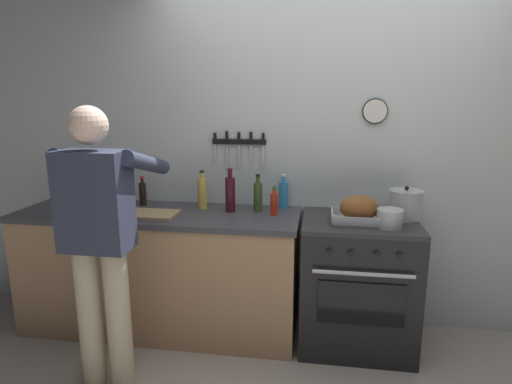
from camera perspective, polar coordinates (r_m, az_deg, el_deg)
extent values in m
cube|color=silver|center=(3.20, 9.69, 5.17)|extent=(6.00, 0.10, 2.60)
cube|color=black|center=(3.18, -2.27, 6.75)|extent=(0.40, 0.02, 0.04)
cube|color=silver|center=(3.22, -5.47, 5.22)|extent=(0.01, 0.00, 0.13)
cube|color=black|center=(3.21, -5.51, 7.14)|extent=(0.02, 0.02, 0.08)
cube|color=silver|center=(3.21, -3.89, 4.64)|extent=(0.01, 0.00, 0.20)
cube|color=black|center=(3.19, -3.92, 7.25)|extent=(0.02, 0.02, 0.10)
cube|color=silver|center=(3.19, -2.29, 4.88)|extent=(0.02, 0.00, 0.17)
cube|color=black|center=(3.17, -2.31, 7.18)|extent=(0.02, 0.02, 0.09)
cube|color=silver|center=(3.17, -0.68, 5.31)|extent=(0.02, 0.00, 0.12)
cube|color=black|center=(3.15, -0.68, 7.20)|extent=(0.02, 0.02, 0.09)
cube|color=silver|center=(3.16, 0.95, 4.88)|extent=(0.02, 0.00, 0.16)
cube|color=black|center=(3.14, 0.96, 7.12)|extent=(0.02, 0.02, 0.09)
cylinder|color=white|center=(3.12, 15.64, 10.38)|extent=(0.16, 0.02, 0.16)
torus|color=black|center=(3.12, 15.64, 10.38)|extent=(0.18, 0.02, 0.18)
cube|color=tan|center=(3.29, -12.60, -10.49)|extent=(2.00, 0.62, 0.86)
cube|color=#3D3D42|center=(3.14, -12.98, -2.91)|extent=(2.03, 0.65, 0.04)
cube|color=black|center=(3.09, 13.34, -11.96)|extent=(0.76, 0.62, 0.87)
cube|color=black|center=(2.80, 13.85, -14.33)|extent=(0.53, 0.01, 0.28)
cube|color=#2D2D2D|center=(2.94, 13.78, -3.93)|extent=(0.76, 0.62, 0.03)
cylinder|color=black|center=(2.65, 9.69, -7.91)|extent=(0.04, 0.02, 0.04)
cylinder|color=black|center=(2.66, 12.58, -7.99)|extent=(0.04, 0.02, 0.04)
cylinder|color=black|center=(2.68, 15.86, -8.05)|extent=(0.04, 0.02, 0.04)
cylinder|color=black|center=(2.70, 18.69, -8.08)|extent=(0.04, 0.02, 0.04)
cylinder|color=silver|center=(2.69, 14.14, -10.61)|extent=(0.61, 0.02, 0.02)
cylinder|color=#C6B793|center=(2.80, -21.30, -15.32)|extent=(0.14, 0.14, 0.86)
cylinder|color=#C6B793|center=(2.72, -17.88, -15.91)|extent=(0.14, 0.14, 0.86)
cube|color=#2D3347|center=(2.52, -20.79, -1.14)|extent=(0.38, 0.22, 0.56)
sphere|color=beige|center=(2.46, -21.54, 8.31)|extent=(0.21, 0.21, 0.21)
cylinder|color=#2D3347|center=(2.79, -22.41, 3.78)|extent=(0.09, 0.55, 0.22)
cylinder|color=#2D3347|center=(2.60, -14.45, 3.76)|extent=(0.09, 0.55, 0.22)
cube|color=#B7B7BC|center=(2.87, 13.53, -3.85)|extent=(0.34, 0.25, 0.01)
cube|color=#B7B7BC|center=(2.75, 13.77, -3.90)|extent=(0.34, 0.01, 0.05)
cube|color=#B7B7BC|center=(2.99, 13.38, -2.56)|extent=(0.34, 0.01, 0.05)
cube|color=#B7B7BC|center=(2.86, 10.16, -3.10)|extent=(0.01, 0.25, 0.05)
cube|color=#B7B7BC|center=(2.89, 16.93, -3.29)|extent=(0.01, 0.25, 0.05)
ellipsoid|color=brown|center=(2.85, 13.62, -2.10)|extent=(0.25, 0.18, 0.17)
cylinder|color=#B7B7BC|center=(3.04, 19.37, -1.68)|extent=(0.22, 0.22, 0.18)
cylinder|color=#B2B2B7|center=(3.02, 19.50, 0.12)|extent=(0.22, 0.22, 0.01)
sphere|color=black|center=(3.01, 19.53, 0.49)|extent=(0.03, 0.03, 0.03)
cylinder|color=#B7B7BC|center=(2.81, 17.45, -3.38)|extent=(0.16, 0.16, 0.12)
cube|color=tan|center=(3.04, -13.90, -2.89)|extent=(0.36, 0.24, 0.02)
cylinder|color=gold|center=(3.15, -7.19, -0.23)|extent=(0.07, 0.07, 0.22)
cylinder|color=gold|center=(3.12, -7.25, 2.18)|extent=(0.03, 0.03, 0.05)
cylinder|color=black|center=(3.11, -7.27, 2.74)|extent=(0.03, 0.03, 0.01)
cylinder|color=#338CCC|center=(3.15, 3.69, -0.40)|extent=(0.07, 0.07, 0.19)
cylinder|color=#338CCC|center=(3.13, 3.72, 1.70)|extent=(0.03, 0.03, 0.04)
cylinder|color=white|center=(3.12, 3.72, 2.21)|extent=(0.03, 0.03, 0.01)
cylinder|color=#385623|center=(3.03, 0.25, -0.70)|extent=(0.06, 0.06, 0.21)
cylinder|color=#385623|center=(3.01, 0.26, 1.68)|extent=(0.03, 0.03, 0.05)
cylinder|color=black|center=(3.00, 0.26, 2.24)|extent=(0.03, 0.03, 0.01)
cylinder|color=black|center=(3.33, -14.91, -0.27)|extent=(0.05, 0.05, 0.17)
cylinder|color=black|center=(3.31, -15.01, 1.49)|extent=(0.02, 0.02, 0.04)
cylinder|color=#B21919|center=(3.31, -15.03, 1.92)|extent=(0.03, 0.03, 0.01)
cylinder|color=#47141E|center=(3.04, -3.47, -0.36)|extent=(0.07, 0.07, 0.25)
cylinder|color=#47141E|center=(3.01, -3.50, 2.43)|extent=(0.03, 0.03, 0.05)
cylinder|color=maroon|center=(3.00, -3.51, 3.07)|extent=(0.04, 0.04, 0.01)
cylinder|color=red|center=(2.96, 2.43, -1.63)|extent=(0.05, 0.05, 0.15)
cylinder|color=red|center=(2.94, 2.45, 0.14)|extent=(0.02, 0.02, 0.03)
cylinder|color=#197219|center=(2.93, 2.45, 0.59)|extent=(0.03, 0.03, 0.01)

